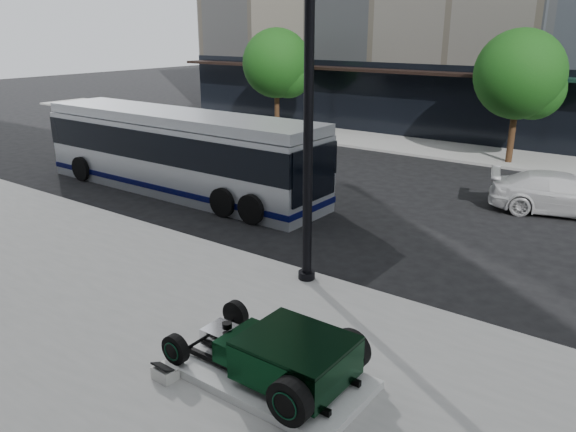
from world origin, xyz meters
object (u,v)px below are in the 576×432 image
Objects in this scene: hot_rod at (285,355)px; white_sedan at (563,194)px; lamppost at (308,139)px; transit_bus at (178,151)px.

hot_rod is 13.12m from white_sedan.
hot_rod is 0.70× the size of white_sedan.
lamppost is 9.42m from transit_bus.
lamppost is 0.60× the size of transit_bus.
transit_bus is (-10.49, 7.50, 0.79)m from hot_rod.
lamppost is at bearing 141.49° from white_sedan.
hot_rod is 12.92m from transit_bus.
transit_bus reaches higher than hot_rod.
lamppost is 10.43m from white_sedan.
lamppost is (-2.11, 3.68, 2.78)m from hot_rod.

